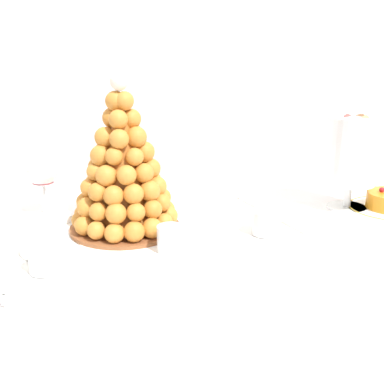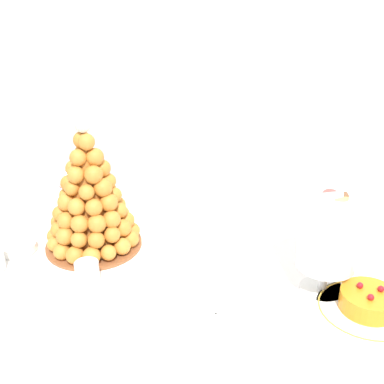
# 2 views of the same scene
# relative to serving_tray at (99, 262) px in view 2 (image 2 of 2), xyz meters

# --- Properties ---
(backdrop_wall) EXTENTS (4.80, 0.10, 2.50)m
(backdrop_wall) POSITION_rel_serving_tray_xyz_m (0.15, 1.14, 0.51)
(backdrop_wall) COLOR silver
(backdrop_wall) RESTS_ON ground_plane
(buffet_table) EXTENTS (1.29, 0.92, 0.74)m
(buffet_table) POSITION_rel_serving_tray_xyz_m (0.15, 0.04, -0.12)
(buffet_table) COLOR brown
(buffet_table) RESTS_ON ground_plane
(serving_tray) EXTENTS (0.65, 0.35, 0.02)m
(serving_tray) POSITION_rel_serving_tray_xyz_m (0.00, 0.00, 0.00)
(serving_tray) COLOR white
(serving_tray) RESTS_ON buffet_table
(croquembouche) EXTENTS (0.25, 0.25, 0.35)m
(croquembouche) POSITION_rel_serving_tray_xyz_m (-0.04, 0.07, 0.14)
(croquembouche) COLOR brown
(croquembouche) RESTS_ON serving_tray
(dessert_cup_mid_left) EXTENTS (0.06, 0.06, 0.05)m
(dessert_cup_mid_left) POSITION_rel_serving_tray_xyz_m (0.01, -0.09, 0.03)
(dessert_cup_mid_left) COLOR silver
(dessert_cup_mid_left) RESTS_ON serving_tray
(dessert_cup_centre) EXTENTS (0.06, 0.06, 0.05)m
(dessert_cup_centre) POSITION_rel_serving_tray_xyz_m (0.24, -0.09, 0.03)
(dessert_cup_centre) COLOR silver
(dessert_cup_centre) RESTS_ON serving_tray
(creme_brulee_ramekin) EXTENTS (0.10, 0.10, 0.02)m
(creme_brulee_ramekin) POSITION_rel_serving_tray_xyz_m (-0.23, 0.02, 0.01)
(creme_brulee_ramekin) COLOR white
(creme_brulee_ramekin) RESTS_ON serving_tray
(macaron_goblet) EXTENTS (0.13, 0.13, 0.26)m
(macaron_goblet) POSITION_rel_serving_tray_xyz_m (0.54, -0.01, 0.15)
(macaron_goblet) COLOR white
(macaron_goblet) RESTS_ON buffet_table
(fruit_tart_plate) EXTENTS (0.22, 0.22, 0.06)m
(fruit_tart_plate) POSITION_rel_serving_tray_xyz_m (0.64, -0.07, 0.01)
(fruit_tart_plate) COLOR white
(fruit_tart_plate) RESTS_ON buffet_table
(wine_glass) EXTENTS (0.07, 0.07, 0.15)m
(wine_glass) POSITION_rel_serving_tray_xyz_m (-0.19, 0.26, 0.10)
(wine_glass) COLOR silver
(wine_glass) RESTS_ON buffet_table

